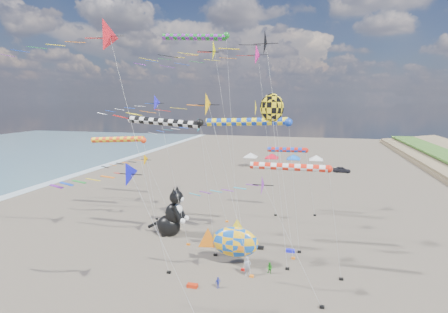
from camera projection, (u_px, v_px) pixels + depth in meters
delta_kite_0 at (139, 106)px, 36.84m from camera, size 10.85×1.82×16.26m
delta_kite_1 at (116, 40)px, 29.50m from camera, size 14.33×2.87×22.29m
delta_kite_2 at (191, 127)px, 44.30m from camera, size 10.40×1.90×13.49m
delta_kite_3 at (255, 45)px, 32.32m from camera, size 15.05×2.64×22.30m
delta_kite_4 at (137, 179)px, 22.68m from camera, size 9.52×1.80×11.78m
delta_kite_5 at (205, 108)px, 29.73m from camera, size 12.09×2.25×16.40m
delta_kite_6 at (213, 53)px, 38.15m from camera, size 11.63×2.37×22.15m
delta_kite_7 at (250, 56)px, 45.12m from camera, size 15.87×3.01×22.95m
delta_kite_8 at (255, 189)px, 26.29m from camera, size 10.05×1.78×10.24m
delta_kite_9 at (139, 163)px, 42.22m from camera, size 9.25×1.55×9.24m
windsock_0 at (293, 168)px, 30.11m from camera, size 8.36×0.66×10.21m
windsock_1 at (289, 150)px, 47.00m from camera, size 6.80×0.70×9.33m
windsock_2 at (120, 140)px, 45.59m from camera, size 9.12×0.78×10.89m
windsock_3 at (251, 122)px, 35.19m from camera, size 10.01×0.82×13.84m
windsock_4 at (168, 123)px, 34.38m from camera, size 9.13×0.72×13.81m
windsock_5 at (197, 38)px, 41.89m from camera, size 9.66×0.80×23.48m
angelfish_kite at (270, 109)px, 32.53m from camera, size 3.74×3.02×16.21m
cat_inflatable at (171, 211)px, 40.43m from camera, size 4.38×2.35×5.78m
fish_inflatable at (234, 242)px, 33.13m from camera, size 6.04×2.48×4.59m
person_adult at (248, 266)px, 31.29m from camera, size 0.76×0.70×1.74m
child_green at (270, 268)px, 31.63m from camera, size 0.65×0.59×1.07m
child_blue at (218, 282)px, 29.24m from camera, size 0.55×0.59×0.98m
kite_bag_0 at (259, 248)px, 36.95m from camera, size 0.90×0.44×0.30m
kite_bag_1 at (290, 251)px, 36.19m from camera, size 0.90×0.44×0.30m
kite_bag_3 at (192, 286)px, 29.38m from camera, size 0.90×0.44×0.30m
tent_row at (283, 155)px, 80.49m from camera, size 19.20×4.20×3.80m
parked_car at (342, 170)px, 75.84m from camera, size 3.77×1.67×1.26m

